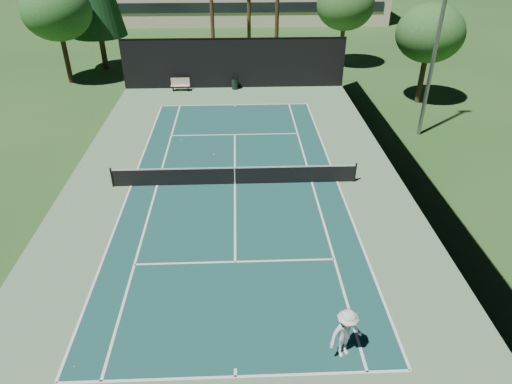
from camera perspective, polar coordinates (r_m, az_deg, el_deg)
The scene contains 17 objects.
ground at distance 24.27m, azimuth -2.65°, elevation 0.99°, with size 160.00×160.00×0.00m, color #264E1D.
apron_slab at distance 24.27m, azimuth -2.65°, elevation 1.00°, with size 18.00×32.00×0.01m, color #60855D.
court_surface at distance 24.26m, azimuth -2.65°, elevation 1.02°, with size 10.97×23.77×0.01m, color #174944.
court_lines at distance 24.26m, azimuth -2.65°, elevation 1.03°, with size 11.07×23.87×0.01m.
tennis_net at distance 24.00m, azimuth -2.68°, elevation 2.14°, with size 12.90×0.10×1.10m.
fence at distance 23.38m, azimuth -2.77°, elevation 5.33°, with size 18.04×32.05×4.03m.
player at distance 15.31m, azimuth 11.18°, elevation -16.97°, with size 1.21×0.69×1.87m, color white.
tennis_ball_a at distance 16.43m, azimuth -21.71°, elevation -19.62°, with size 0.06×0.06×0.06m, color gold.
tennis_ball_b at distance 28.56m, azimuth -11.65°, elevation 5.32°, with size 0.07×0.07×0.07m, color #B0CF2F.
tennis_ball_c at distance 27.37m, azimuth -5.24°, elevation 4.68°, with size 0.08×0.08×0.08m, color #CBE634.
tennis_ball_d at distance 29.56m, azimuth -9.36°, elevation 6.47°, with size 0.06×0.06×0.06m, color #BFDE32.
park_bench at distance 38.49m, azimuth -9.44°, elevation 13.17°, with size 1.50×0.45×1.02m.
trash_bin at distance 38.40m, azimuth -2.66°, elevation 13.40°, with size 0.56×0.56×0.95m.
decid_tree_a at distance 44.59m, azimuth 11.11°, elevation 21.94°, with size 5.12×5.12×7.62m.
decid_tree_b at distance 36.43m, azimuth 20.93°, elevation 18.03°, with size 4.80×4.80×7.14m.
decid_tree_c at distance 42.00m, azimuth -23.67°, elevation 20.00°, with size 5.44×5.44×8.09m.
light_pole at distance 29.98m, azimuth 21.88°, elevation 18.08°, with size 0.90×0.25×12.22m.
Camera 1 is at (0.26, -20.98, 12.20)m, focal length 32.00 mm.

